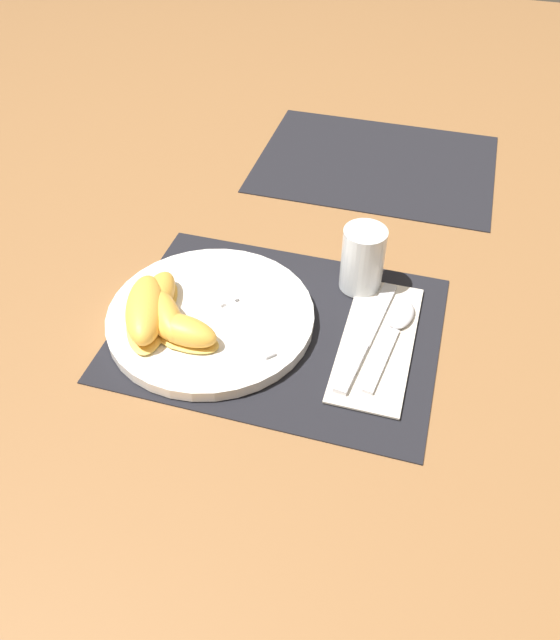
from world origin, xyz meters
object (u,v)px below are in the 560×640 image
Objects in this scene: plate at (211,317)px; juice_glass at (362,262)px; spoon at (396,326)px; knife at (366,337)px; citrus_wedge_0 at (157,299)px; citrus_wedge_2 at (166,316)px; citrus_wedge_3 at (183,331)px; citrus_wedge_1 at (146,311)px; fork at (232,306)px.

plate is 0.22m from juice_glass.
juice_glass reaches higher than spoon.
citrus_wedge_0 is (-0.28, -0.03, 0.02)m from knife.
knife is (0.03, -0.11, -0.04)m from juice_glass.
plate reaches higher than spoon.
juice_glass is 0.28m from citrus_wedge_2.
citrus_wedge_2 reaches higher than plate.
spoon is 1.71× the size of citrus_wedge_3.
citrus_wedge_3 is at bearing -30.61° from citrus_wedge_2.
citrus_wedge_3 is (-0.22, -0.08, 0.02)m from knife.
citrus_wedge_1 is at bearing -179.33° from citrus_wedge_2.
citrus_wedge_1 is at bearing 162.97° from citrus_wedge_3.
juice_glass is 0.67× the size of citrus_wedge_1.
citrus_wedge_0 reaches higher than fork.
fork is 0.08m from citrus_wedge_3.
juice_glass is at bearing 43.79° from citrus_wedge_3.
spoon is 0.28m from citrus_wedge_3.
juice_glass is at bearing 35.78° from plate.
spoon is 1.58× the size of citrus_wedge_0.
knife is 1.92× the size of citrus_wedge_0.
knife is 0.29m from citrus_wedge_1.
knife is 0.18m from fork.
juice_glass is 0.11m from spoon.
citrus_wedge_2 is at bearing -139.96° from plate.
citrus_wedge_2 is 1.00× the size of citrus_wedge_3.
citrus_wedge_2 is (-0.07, -0.06, 0.01)m from fork.
juice_glass is 0.27m from citrus_wedge_3.
citrus_wedge_2 is 0.04m from citrus_wedge_3.
citrus_wedge_2 reaches higher than knife.
citrus_wedge_0 is (-0.10, -0.03, 0.01)m from fork.
citrus_wedge_3 is (0.06, -0.05, 0.00)m from citrus_wedge_0.
plate is 2.48× the size of citrus_wedge_0.
fork is (-0.22, -0.04, 0.01)m from spoon.
citrus_wedge_3 is at bearing -39.27° from citrus_wedge_0.
juice_glass is 0.44× the size of knife.
spoon is at bearing 12.20° from plate.
fork reaches higher than knife.
plate is 0.06m from citrus_wedge_2.
citrus_wedge_3 is at bearing -104.36° from plate.
citrus_wedge_1 is (-0.10, -0.06, 0.02)m from fork.
citrus_wedge_2 is (0.03, 0.00, -0.00)m from citrus_wedge_1.
citrus_wedge_1 is (-0.28, -0.06, 0.03)m from knife.
spoon reaches higher than knife.
citrus_wedge_1 is (-0.07, -0.04, 0.03)m from plate.
citrus_wedge_2 is (-0.05, -0.04, 0.02)m from plate.
citrus_wedge_1 is 1.37× the size of citrus_wedge_3.
citrus_wedge_0 is 0.03m from citrus_wedge_1.
plate is at bearing 27.73° from citrus_wedge_1.
citrus_wedge_1 is 1.37× the size of citrus_wedge_2.
citrus_wedge_2 reaches higher than fork.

